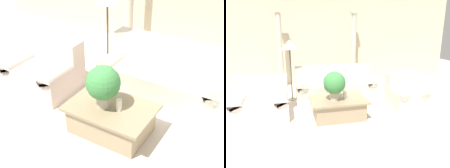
# 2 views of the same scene
# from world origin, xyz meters

# --- Properties ---
(ground_plane) EXTENTS (16.00, 16.00, 0.00)m
(ground_plane) POSITION_xyz_m (0.00, 0.00, 0.00)
(ground_plane) COLOR beige
(sofa_long) EXTENTS (2.10, 0.92, 0.85)m
(sofa_long) POSITION_xyz_m (0.33, 1.04, 0.34)
(sofa_long) COLOR beige
(sofa_long) RESTS_ON ground_plane
(loveseat) EXTENTS (1.15, 0.92, 0.85)m
(loveseat) POSITION_xyz_m (-1.52, 0.14, 0.35)
(loveseat) COLOR beige
(loveseat) RESTS_ON ground_plane
(coffee_table) EXTENTS (1.19, 0.82, 0.42)m
(coffee_table) POSITION_xyz_m (0.09, -0.31, 0.22)
(coffee_table) COLOR #998466
(coffee_table) RESTS_ON ground_plane
(potted_plant) EXTENTS (0.47, 0.47, 0.61)m
(potted_plant) POSITION_xyz_m (-0.00, -0.36, 0.78)
(potted_plant) COLOR #B2A893
(potted_plant) RESTS_ON coffee_table
(pillar_candle) EXTENTS (0.08, 0.08, 0.17)m
(pillar_candle) POSITION_xyz_m (0.23, -0.33, 0.51)
(pillar_candle) COLOR silver
(pillar_candle) RESTS_ON coffee_table
(floor_lamp) EXTENTS (0.44, 0.44, 1.58)m
(floor_lamp) POSITION_xyz_m (-0.83, 1.08, 1.39)
(floor_lamp) COLOR #4C473D
(floor_lamp) RESTS_ON ground_plane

